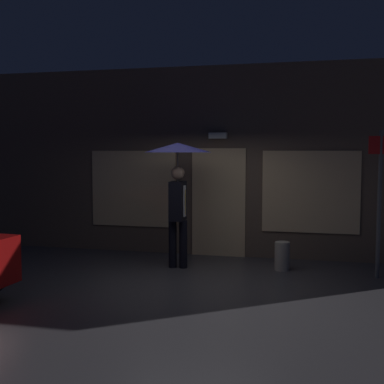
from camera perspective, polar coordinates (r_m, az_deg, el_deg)
The scene contains 5 objects.
ground_plane at distance 8.18m, azimuth 0.19°, elevation -10.44°, with size 18.00×18.00×0.00m, color #423F44.
building_facade at distance 10.20m, azimuth 3.27°, elevation 3.44°, with size 10.91×0.48×3.86m.
person_with_umbrella at distance 8.99m, azimuth -1.65°, elevation 2.63°, with size 1.22×1.22×2.29m.
street_sign_post at distance 8.84m, azimuth 20.80°, elevation -0.32°, with size 0.40×0.07×2.49m.
sidewalk_bollard at distance 9.12m, azimuth 10.34°, elevation -7.26°, with size 0.27×0.27×0.51m, color #B2A899.
Camera 1 is at (1.84, -7.68, 2.14)m, focal length 46.31 mm.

